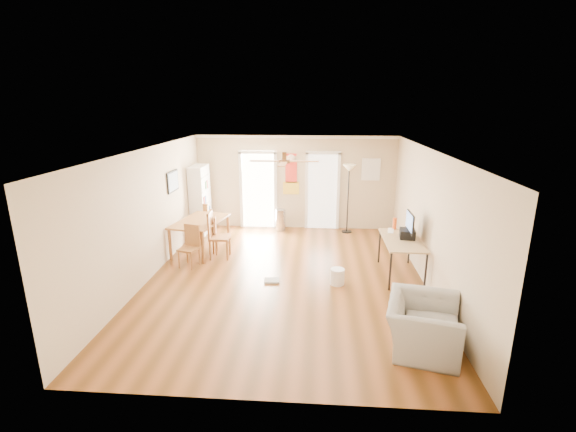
# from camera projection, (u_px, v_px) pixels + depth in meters

# --- Properties ---
(floor) EXTENTS (7.00, 7.00, 0.00)m
(floor) POSITION_uv_depth(u_px,v_px,m) (286.00, 278.00, 8.15)
(floor) COLOR brown
(floor) RESTS_ON ground
(ceiling) EXTENTS (5.50, 7.00, 0.00)m
(ceiling) POSITION_uv_depth(u_px,v_px,m) (286.00, 150.00, 7.45)
(ceiling) COLOR silver
(ceiling) RESTS_ON floor
(wall_back) EXTENTS (5.50, 0.04, 2.60)m
(wall_back) POSITION_uv_depth(u_px,v_px,m) (296.00, 183.00, 11.16)
(wall_back) COLOR beige
(wall_back) RESTS_ON floor
(wall_front) EXTENTS (5.50, 0.04, 2.60)m
(wall_front) POSITION_uv_depth(u_px,v_px,m) (261.00, 303.00, 4.44)
(wall_front) COLOR beige
(wall_front) RESTS_ON floor
(wall_left) EXTENTS (0.04, 7.00, 2.60)m
(wall_left) POSITION_uv_depth(u_px,v_px,m) (149.00, 214.00, 7.99)
(wall_left) COLOR beige
(wall_left) RESTS_ON floor
(wall_right) EXTENTS (0.04, 7.00, 2.60)m
(wall_right) POSITION_uv_depth(u_px,v_px,m) (430.00, 220.00, 7.61)
(wall_right) COLOR beige
(wall_right) RESTS_ON floor
(crown_molding) EXTENTS (5.50, 7.00, 0.08)m
(crown_molding) POSITION_uv_depth(u_px,v_px,m) (286.00, 152.00, 7.46)
(crown_molding) COLOR white
(crown_molding) RESTS_ON wall_back
(kitchen_doorway) EXTENTS (0.90, 0.10, 2.10)m
(kitchen_doorway) POSITION_uv_depth(u_px,v_px,m) (258.00, 191.00, 11.29)
(kitchen_doorway) COLOR white
(kitchen_doorway) RESTS_ON wall_back
(bathroom_doorway) EXTENTS (0.80, 0.10, 2.10)m
(bathroom_doorway) POSITION_uv_depth(u_px,v_px,m) (322.00, 192.00, 11.16)
(bathroom_doorway) COLOR white
(bathroom_doorway) RESTS_ON wall_back
(wall_decal) EXTENTS (0.46, 0.03, 1.10)m
(wall_decal) POSITION_uv_depth(u_px,v_px,m) (291.00, 174.00, 11.08)
(wall_decal) COLOR red
(wall_decal) RESTS_ON wall_back
(ac_grille) EXTENTS (0.50, 0.04, 0.60)m
(ac_grille) POSITION_uv_depth(u_px,v_px,m) (371.00, 169.00, 10.88)
(ac_grille) COLOR white
(ac_grille) RESTS_ON wall_back
(framed_poster) EXTENTS (0.04, 0.66, 0.48)m
(framed_poster) POSITION_uv_depth(u_px,v_px,m) (173.00, 181.00, 9.23)
(framed_poster) COLOR black
(framed_poster) RESTS_ON wall_left
(ceiling_fan) EXTENTS (1.24, 1.24, 0.20)m
(ceiling_fan) POSITION_uv_depth(u_px,v_px,m) (284.00, 161.00, 7.20)
(ceiling_fan) COLOR #593819
(ceiling_fan) RESTS_ON ceiling
(bookshelf) EXTENTS (0.59, 0.90, 1.85)m
(bookshelf) POSITION_uv_depth(u_px,v_px,m) (200.00, 200.00, 10.80)
(bookshelf) COLOR silver
(bookshelf) RESTS_ON floor
(dining_table) EXTENTS (1.19, 1.68, 0.77)m
(dining_table) POSITION_uv_depth(u_px,v_px,m) (201.00, 236.00, 9.56)
(dining_table) COLOR #9D6A32
(dining_table) RESTS_ON floor
(dining_chair_right_a) EXTENTS (0.44, 0.44, 0.90)m
(dining_chair_right_a) POSITION_uv_depth(u_px,v_px,m) (223.00, 235.00, 9.43)
(dining_chair_right_a) COLOR #AB6137
(dining_chair_right_a) RESTS_ON floor
(dining_chair_right_b) EXTENTS (0.47, 0.47, 1.08)m
(dining_chair_right_b) POSITION_uv_depth(u_px,v_px,m) (220.00, 235.00, 9.13)
(dining_chair_right_b) COLOR #A56A35
(dining_chair_right_b) RESTS_ON floor
(dining_chair_near) EXTENTS (0.46, 0.46, 0.91)m
(dining_chair_near) POSITION_uv_depth(u_px,v_px,m) (188.00, 247.00, 8.62)
(dining_chair_near) COLOR olive
(dining_chair_near) RESTS_ON floor
(dining_chair_far) EXTENTS (0.46, 0.46, 0.91)m
(dining_chair_far) POSITION_uv_depth(u_px,v_px,m) (206.00, 219.00, 10.71)
(dining_chair_far) COLOR #A87736
(dining_chair_far) RESTS_ON floor
(trash_can) EXTENTS (0.36, 0.36, 0.61)m
(trash_can) POSITION_uv_depth(u_px,v_px,m) (280.00, 220.00, 11.15)
(trash_can) COLOR #B0B0B3
(trash_can) RESTS_ON floor
(torchiere_lamp) EXTENTS (0.39, 0.39, 1.88)m
(torchiere_lamp) POSITION_uv_depth(u_px,v_px,m) (348.00, 199.00, 10.82)
(torchiere_lamp) COLOR black
(torchiere_lamp) RESTS_ON floor
(computer_desk) EXTENTS (0.73, 1.47, 0.79)m
(computer_desk) POSITION_uv_depth(u_px,v_px,m) (401.00, 258.00, 8.18)
(computer_desk) COLOR tan
(computer_desk) RESTS_ON floor
(imac) EXTENTS (0.20, 0.60, 0.55)m
(imac) POSITION_uv_depth(u_px,v_px,m) (410.00, 226.00, 8.02)
(imac) COLOR black
(imac) RESTS_ON computer_desk
(keyboard) EXTENTS (0.19, 0.38, 0.01)m
(keyboard) POSITION_uv_depth(u_px,v_px,m) (391.00, 231.00, 8.61)
(keyboard) COLOR white
(keyboard) RESTS_ON computer_desk
(printer) EXTENTS (0.34, 0.39, 0.18)m
(printer) POSITION_uv_depth(u_px,v_px,m) (407.00, 234.00, 8.14)
(printer) COLOR black
(printer) RESTS_ON computer_desk
(orange_bottle) EXTENTS (0.08, 0.08, 0.25)m
(orange_bottle) POSITION_uv_depth(u_px,v_px,m) (395.00, 224.00, 8.71)
(orange_bottle) COLOR #E34F14
(orange_bottle) RESTS_ON computer_desk
(wastebasket_a) EXTENTS (0.29, 0.29, 0.32)m
(wastebasket_a) POSITION_uv_depth(u_px,v_px,m) (337.00, 277.00, 7.85)
(wastebasket_a) COLOR white
(wastebasket_a) RESTS_ON floor
(floor_cloth) EXTENTS (0.32, 0.26, 0.04)m
(floor_cloth) POSITION_uv_depth(u_px,v_px,m) (272.00, 281.00, 7.99)
(floor_cloth) COLOR #9A9A95
(floor_cloth) RESTS_ON floor
(armchair) EXTENTS (1.24, 1.34, 0.74)m
(armchair) POSITION_uv_depth(u_px,v_px,m) (423.00, 325.00, 5.73)
(armchair) COLOR #9A9A95
(armchair) RESTS_ON floor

